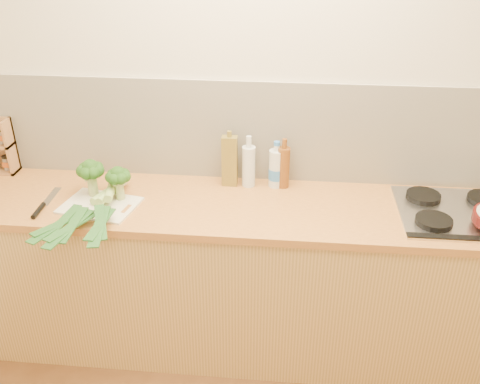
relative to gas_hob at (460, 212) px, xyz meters
name	(u,v)px	position (x,y,z in m)	size (l,w,h in m)	color
room_shell	(254,132)	(-1.02, 0.29, 0.26)	(3.50, 3.50, 3.50)	beige
counter	(248,276)	(-1.02, 0.00, -0.46)	(3.20, 0.62, 0.90)	tan
gas_hob	(460,212)	(0.00, 0.00, 0.00)	(0.58, 0.50, 0.04)	silver
chopping_board	(100,205)	(-1.75, -0.09, -0.01)	(0.36, 0.26, 0.01)	#EBE7CD
broccoli_left	(91,171)	(-1.81, 0.00, 0.13)	(0.14, 0.14, 0.20)	#9EB167
broccoli_right	(118,177)	(-1.67, -0.02, 0.12)	(0.13, 0.13, 0.18)	#9EB167
leek_front	(91,203)	(-1.78, -0.12, 0.02)	(0.29, 0.62, 0.04)	white
leek_mid	(100,201)	(-1.73, -0.13, 0.04)	(0.21, 0.70, 0.04)	white
leek_back	(108,199)	(-1.69, -0.14, 0.06)	(0.17, 0.68, 0.04)	white
chefs_knife	(42,207)	(-2.03, -0.14, -0.01)	(0.04, 0.32, 0.02)	silver
oil_tin	(230,161)	(-1.14, 0.21, 0.12)	(0.08, 0.05, 0.30)	olive
glass_bottle	(249,165)	(-1.04, 0.21, 0.10)	(0.07, 0.07, 0.28)	silver
amber_bottle	(284,167)	(-0.86, 0.21, 0.10)	(0.06, 0.06, 0.27)	brown
water_bottle	(276,169)	(-0.90, 0.22, 0.08)	(0.08, 0.08, 0.23)	silver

